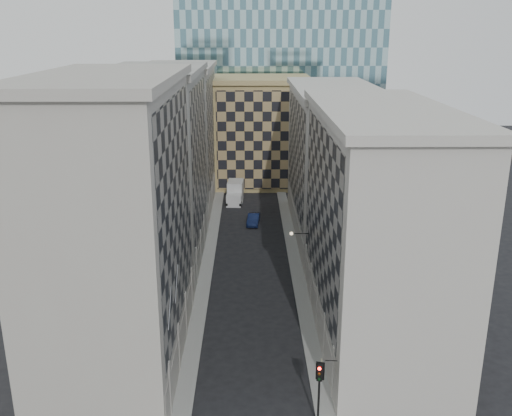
{
  "coord_description": "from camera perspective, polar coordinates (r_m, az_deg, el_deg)",
  "views": [
    {
      "loc": [
        -0.25,
        -32.33,
        26.92
      ],
      "look_at": [
        0.36,
        15.63,
        11.7
      ],
      "focal_mm": 40.0,
      "sensor_mm": 36.0,
      "label": 1
    }
  ],
  "objects": [
    {
      "name": "sidewalk_west",
      "position": [
        68.05,
        -4.91,
        -5.69
      ],
      "size": [
        1.5,
        100.0,
        0.15
      ],
      "primitive_type": "cube",
      "color": "gray",
      "rests_on": "ground"
    },
    {
      "name": "traffic_light",
      "position": [
        41.28,
        6.36,
        -16.82
      ],
      "size": [
        0.6,
        0.59,
        4.89
      ],
      "rotation": [
        0.0,
        0.0,
        -0.29
      ],
      "color": "black",
      "rests_on": "sidewalk_east"
    },
    {
      "name": "bldg_left_a",
      "position": [
        47.1,
        -13.74,
        -1.61
      ],
      "size": [
        10.8,
        22.8,
        23.7
      ],
      "color": "#A59E94",
      "rests_on": "ground"
    },
    {
      "name": "shop_sign",
      "position": [
        42.52,
        6.66,
        -15.41
      ],
      "size": [
        1.22,
        0.8,
        0.89
      ],
      "rotation": [
        0.0,
        0.0,
        -0.08
      ],
      "color": "black",
      "rests_on": "ground"
    },
    {
      "name": "bldg_right_a",
      "position": [
        51.37,
        11.83,
        -1.63
      ],
      "size": [
        10.8,
        26.8,
        20.7
      ],
      "color": "#B4AEA5",
      "rests_on": "ground"
    },
    {
      "name": "bldg_left_b",
      "position": [
        68.0,
        -9.73,
        4.1
      ],
      "size": [
        10.8,
        22.8,
        22.7
      ],
      "color": "gray",
      "rests_on": "ground"
    },
    {
      "name": "church_tower",
      "position": [
        114.33,
        -0.63,
        17.63
      ],
      "size": [
        7.2,
        7.2,
        51.5
      ],
      "color": "#2F2A24",
      "rests_on": "ground"
    },
    {
      "name": "box_truck",
      "position": [
        91.85,
        -2.1,
        1.48
      ],
      "size": [
        2.8,
        6.11,
        3.28
      ],
      "rotation": [
        0.0,
        0.0,
        -0.06
      ],
      "color": "silver",
      "rests_on": "ground"
    },
    {
      "name": "bldg_left_c",
      "position": [
        89.43,
        -7.6,
        7.09
      ],
      "size": [
        10.8,
        22.8,
        21.7
      ],
      "color": "#A59E94",
      "rests_on": "ground"
    },
    {
      "name": "bracket_lamp",
      "position": [
        60.2,
        3.73,
        -2.56
      ],
      "size": [
        1.98,
        0.36,
        0.36
      ],
      "color": "black",
      "rests_on": "ground"
    },
    {
      "name": "flagpoles_left",
      "position": [
        43.11,
        -8.27,
        -8.62
      ],
      "size": [
        0.1,
        6.33,
        2.33
      ],
      "color": "gray",
      "rests_on": "ground"
    },
    {
      "name": "tan_block",
      "position": [
        101.76,
        0.56,
        7.72
      ],
      "size": [
        16.8,
        14.8,
        18.8
      ],
      "color": "#A08B54",
      "rests_on": "ground"
    },
    {
      "name": "bldg_right_b",
      "position": [
        77.07,
        7.63,
        4.66
      ],
      "size": [
        10.8,
        28.8,
        19.7
      ],
      "color": "#B4AEA5",
      "rests_on": "ground"
    },
    {
      "name": "dark_car",
      "position": [
        81.46,
        -0.25,
        -1.12
      ],
      "size": [
        2.06,
        4.78,
        1.53
      ],
      "primitive_type": "imported",
      "rotation": [
        0.0,
        0.0,
        -0.1
      ],
      "color": "#101A3E",
      "rests_on": "ground"
    },
    {
      "name": "sidewalk_east",
      "position": [
        68.09,
        3.99,
        -5.66
      ],
      "size": [
        1.5,
        100.0,
        0.15
      ],
      "primitive_type": "cube",
      "color": "gray",
      "rests_on": "ground"
    }
  ]
}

